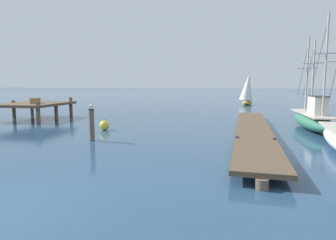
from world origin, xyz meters
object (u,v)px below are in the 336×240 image
(distant_sailboat, at_px, (247,90))
(mooring_piling, at_px, (92,124))
(mooring_buoy, at_px, (104,125))
(fishing_boat_0, at_px, (312,118))
(perched_seagull, at_px, (91,106))

(distant_sailboat, bearing_deg, mooring_piling, -104.65)
(mooring_piling, bearing_deg, mooring_buoy, 107.41)
(fishing_boat_0, height_order, perched_seagull, fishing_boat_0)
(fishing_boat_0, distance_m, perched_seagull, 13.59)
(mooring_buoy, bearing_deg, perched_seagull, -72.67)
(mooring_piling, relative_size, distant_sailboat, 0.34)
(fishing_boat_0, bearing_deg, mooring_buoy, -163.29)
(fishing_boat_0, xyz_separation_m, perched_seagull, (-11.59, -7.02, 1.08))
(mooring_piling, height_order, mooring_buoy, mooring_piling)
(mooring_buoy, xyz_separation_m, distant_sailboat, (8.51, 25.46, 1.81))
(perched_seagull, relative_size, distant_sailboat, 0.08)
(mooring_piling, xyz_separation_m, distant_sailboat, (7.50, 28.70, 1.26))
(mooring_piling, height_order, perched_seagull, perched_seagull)
(fishing_boat_0, distance_m, mooring_buoy, 13.16)
(fishing_boat_0, height_order, mooring_buoy, fishing_boat_0)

